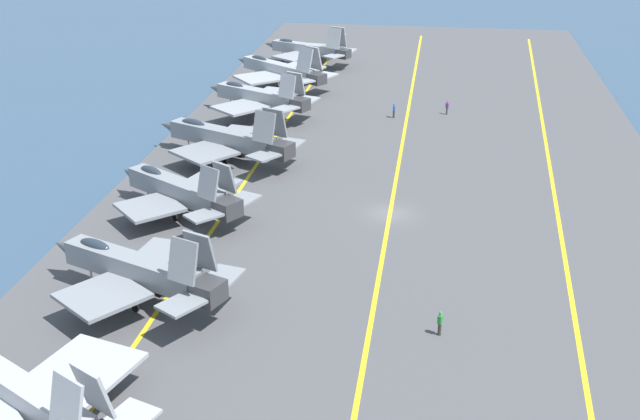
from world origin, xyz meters
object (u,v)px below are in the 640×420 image
(parked_jet_sixth, at_px, (258,97))
(parked_jet_eighth, at_px, (308,49))
(parked_jet_third, at_px, (136,268))
(crew_purple_vest, at_px, (447,107))
(parked_jet_fourth, at_px, (178,190))
(parked_jet_fifth, at_px, (225,138))
(parked_jet_seventh, at_px, (280,70))
(crew_green_vest, at_px, (440,322))
(parked_jet_second, at_px, (25,396))
(crew_blue_vest, at_px, (394,110))

(parked_jet_sixth, relative_size, parked_jet_eighth, 0.99)
(parked_jet_third, relative_size, parked_jet_eighth, 1.02)
(parked_jet_eighth, height_order, crew_purple_vest, parked_jet_eighth)
(parked_jet_fourth, xyz_separation_m, crew_purple_vest, (34.74, -23.65, -1.36))
(parked_jet_fifth, bearing_deg, parked_jet_seventh, -0.12)
(crew_green_vest, bearing_deg, parked_jet_third, 86.54)
(parked_jet_sixth, bearing_deg, parked_jet_eighth, -3.20)
(parked_jet_eighth, height_order, crew_green_vest, parked_jet_eighth)
(parked_jet_seventh, bearing_deg, crew_purple_vest, -112.71)
(parked_jet_fifth, relative_size, crew_green_vest, 9.48)
(parked_jet_sixth, bearing_deg, parked_jet_seventh, 0.20)
(parked_jet_sixth, bearing_deg, parked_jet_second, -179.50)
(parked_jet_third, bearing_deg, parked_jet_fourth, 6.85)
(crew_blue_vest, bearing_deg, parked_jet_second, 165.58)
(parked_jet_fourth, height_order, crew_purple_vest, parked_jet_fourth)
(parked_jet_fifth, relative_size, parked_jet_sixth, 1.14)
(parked_jet_third, xyz_separation_m, parked_jet_fourth, (15.49, 1.86, -0.35))
(parked_jet_eighth, xyz_separation_m, crew_purple_vest, (-23.49, -21.56, -1.52))
(parked_jet_seventh, xyz_separation_m, crew_green_vest, (-61.23, -22.98, -1.53))
(parked_jet_sixth, height_order, crew_purple_vest, parked_jet_sixth)
(parked_jet_fourth, xyz_separation_m, parked_jet_fifth, (14.60, -0.41, 0.09))
(parked_jet_fourth, xyz_separation_m, crew_blue_vest, (32.29, -17.15, -1.32))
(parked_jet_third, distance_m, parked_jet_fifth, 30.12)
(parked_jet_sixth, xyz_separation_m, crew_green_vest, (-47.10, -22.93, -1.57))
(crew_purple_vest, bearing_deg, parked_jet_fourth, 145.76)
(parked_jet_sixth, xyz_separation_m, crew_purple_vest, (4.43, -23.12, -1.61))
(crew_blue_vest, xyz_separation_m, crew_green_vest, (-49.08, -6.31, 0.01))
(parked_jet_third, bearing_deg, parked_jet_sixth, 1.67)
(crew_blue_vest, bearing_deg, crew_purple_vest, -69.35)
(parked_jet_third, distance_m, parked_jet_fourth, 15.60)
(parked_jet_sixth, height_order, parked_jet_eighth, parked_jet_eighth)
(parked_jet_third, relative_size, crew_green_vest, 8.61)
(parked_jet_third, height_order, parked_jet_sixth, parked_jet_third)
(parked_jet_sixth, relative_size, crew_blue_vest, 8.38)
(parked_jet_second, bearing_deg, parked_jet_seventh, 0.44)
(parked_jet_second, bearing_deg, parked_jet_third, -3.12)
(parked_jet_third, height_order, crew_blue_vest, parked_jet_third)
(parked_jet_fifth, relative_size, crew_blue_vest, 9.54)
(parked_jet_third, bearing_deg, parked_jet_eighth, -0.18)
(parked_jet_fifth, bearing_deg, parked_jet_third, -177.25)
(parked_jet_fifth, bearing_deg, crew_green_vest, -143.72)
(parked_jet_third, height_order, parked_jet_fifth, parked_jet_third)
(parked_jet_fourth, xyz_separation_m, parked_jet_sixth, (30.31, -0.53, 0.25))
(parked_jet_third, relative_size, crew_blue_vest, 8.66)
(parked_jet_second, distance_m, parked_jet_third, 14.81)
(parked_jet_second, relative_size, parked_jet_fifth, 0.90)
(crew_purple_vest, height_order, crew_green_vest, crew_green_vest)
(parked_jet_second, distance_m, crew_green_vest, 26.19)
(crew_green_vest, bearing_deg, crew_blue_vest, 7.33)
(crew_blue_vest, relative_size, crew_purple_vest, 1.04)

